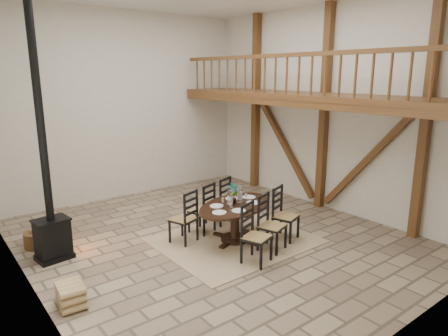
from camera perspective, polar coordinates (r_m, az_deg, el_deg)
ground at (r=8.49m, az=-1.33°, el=-9.98°), size 8.00×8.00×0.00m
room_shell at (r=8.56m, az=5.08°, el=10.99°), size 7.02×8.02×5.01m
rug at (r=8.36m, az=1.56°, el=-10.28°), size 3.00×2.50×0.02m
dining_table at (r=8.21m, az=1.57°, el=-7.70°), size 2.32×2.56×1.23m
wood_stove at (r=7.85m, az=-23.75°, el=-4.24°), size 0.66×0.53×5.00m
log_basket at (r=8.85m, az=-25.20°, el=-9.12°), size 0.48×0.48×0.40m
log_stack at (r=6.56m, az=-21.04°, el=-16.63°), size 0.39×0.52×0.37m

